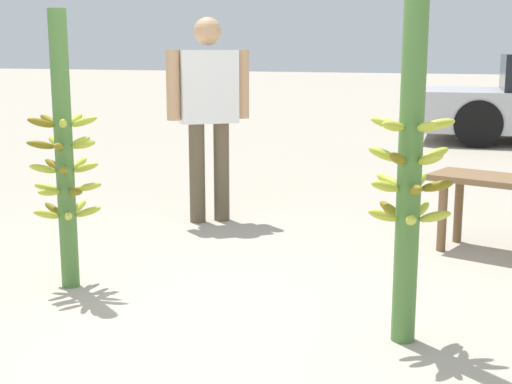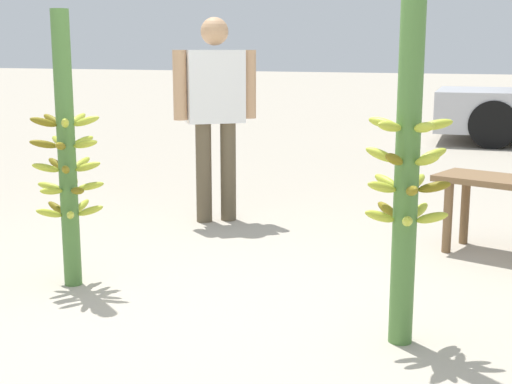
# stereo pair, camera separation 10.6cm
# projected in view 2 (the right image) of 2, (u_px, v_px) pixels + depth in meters

# --- Properties ---
(ground_plane) EXTENTS (80.00, 80.00, 0.00)m
(ground_plane) POSITION_uv_depth(u_px,v_px,m) (215.00, 320.00, 3.57)
(ground_plane) COLOR #A89E8C
(banana_stalk_left) EXTENTS (0.40, 0.40, 1.55)m
(banana_stalk_left) POSITION_uv_depth(u_px,v_px,m) (67.00, 156.00, 3.97)
(banana_stalk_left) COLOR #4C7A38
(banana_stalk_left) RESTS_ON ground_plane
(banana_stalk_center) EXTENTS (0.40, 0.39, 1.60)m
(banana_stalk_center) POSITION_uv_depth(u_px,v_px,m) (407.00, 171.00, 3.15)
(banana_stalk_center) COLOR #4C7A38
(banana_stalk_center) RESTS_ON ground_plane
(vendor_person) EXTENTS (0.56, 0.50, 1.57)m
(vendor_person) POSITION_uv_depth(u_px,v_px,m) (215.00, 103.00, 5.48)
(vendor_person) COLOR brown
(vendor_person) RESTS_ON ground_plane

